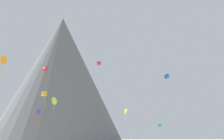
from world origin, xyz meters
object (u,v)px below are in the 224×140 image
(rock_massif, at_px, (56,82))
(kite_lime_low, at_px, (54,101))
(kite_yellow_low, at_px, (125,111))
(kite_gold_low, at_px, (44,94))
(kite_magenta_mid, at_px, (99,63))
(kite_indigo_low, at_px, (38,112))
(kite_red_mid, at_px, (45,69))
(kite_pink_low, at_px, (147,116))
(kite_orange_mid, at_px, (4,60))
(kite_green_low, at_px, (160,125))
(kite_blue_mid, at_px, (167,76))

(rock_massif, distance_m, kite_lime_low, 43.17)
(kite_yellow_low, bearing_deg, kite_gold_low, -49.17)
(kite_magenta_mid, bearing_deg, rock_massif, 122.96)
(kite_lime_low, relative_size, kite_indigo_low, 1.57)
(kite_red_mid, bearing_deg, kite_lime_low, 99.81)
(kite_magenta_mid, distance_m, kite_pink_low, 24.20)
(kite_red_mid, distance_m, kite_indigo_low, 15.73)
(kite_lime_low, bearing_deg, kite_red_mid, 132.42)
(kite_indigo_low, bearing_deg, kite_lime_low, -17.01)
(kite_orange_mid, bearing_deg, kite_red_mid, 169.20)
(kite_yellow_low, xyz_separation_m, kite_red_mid, (-24.01, -26.64, 7.45))
(rock_massif, xyz_separation_m, kite_lime_low, (3.04, -40.64, -14.24))
(kite_pink_low, height_order, kite_green_low, kite_pink_low)
(kite_red_mid, distance_m, kite_green_low, 42.78)
(kite_pink_low, distance_m, kite_indigo_low, 40.01)
(kite_red_mid, bearing_deg, kite_gold_low, -70.78)
(kite_red_mid, xyz_separation_m, kite_green_low, (34.57, 22.10, -12.12))
(kite_red_mid, distance_m, kite_gold_low, 10.45)
(kite_gold_low, bearing_deg, kite_yellow_low, -66.25)
(rock_massif, height_order, kite_yellow_low, rock_massif)
(kite_magenta_mid, distance_m, kite_yellow_low, 27.33)
(kite_gold_low, height_order, kite_indigo_low, kite_gold_low)
(kite_pink_low, distance_m, kite_blue_mid, 15.31)
(kite_orange_mid, distance_m, kite_indigo_low, 29.78)
(kite_red_mid, bearing_deg, kite_blue_mid, 38.85)
(kite_gold_low, distance_m, kite_lime_low, 30.44)
(kite_blue_mid, bearing_deg, kite_magenta_mid, -21.82)
(kite_pink_low, xyz_separation_m, kite_yellow_low, (-5.13, 9.72, 2.15))
(kite_pink_low, bearing_deg, rock_massif, -99.93)
(kite_yellow_low, distance_m, kite_red_mid, 36.63)
(kite_blue_mid, bearing_deg, kite_orange_mid, -44.78)
(kite_blue_mid, xyz_separation_m, kite_indigo_low, (-36.20, -30.22, -14.70))
(kite_pink_low, height_order, kite_indigo_low, kite_pink_low)
(kite_pink_low, bearing_deg, kite_red_mid, -13.97)
(kite_indigo_low, bearing_deg, kite_magenta_mid, -57.12)
(kite_pink_low, height_order, kite_yellow_low, kite_yellow_low)
(rock_massif, xyz_separation_m, kite_orange_mid, (-10.09, -52.97, -4.76))
(kite_green_low, bearing_deg, kite_gold_low, 72.46)
(kite_magenta_mid, relative_size, kite_red_mid, 0.30)
(kite_pink_low, bearing_deg, kite_lime_low, -55.75)
(kite_magenta_mid, relative_size, kite_blue_mid, 0.60)
(kite_pink_low, relative_size, kite_blue_mid, 0.57)
(kite_yellow_low, bearing_deg, kite_blue_mid, 44.44)
(kite_red_mid, bearing_deg, kite_orange_mid, 151.42)
(kite_gold_low, relative_size, kite_green_low, 2.50)
(kite_yellow_low, distance_m, kite_lime_low, 23.90)
(rock_massif, height_order, kite_lime_low, rock_massif)
(kite_magenta_mid, bearing_deg, kite_green_low, 58.69)
(kite_red_mid, height_order, kite_green_low, kite_red_mid)
(kite_red_mid, relative_size, kite_indigo_low, 1.24)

